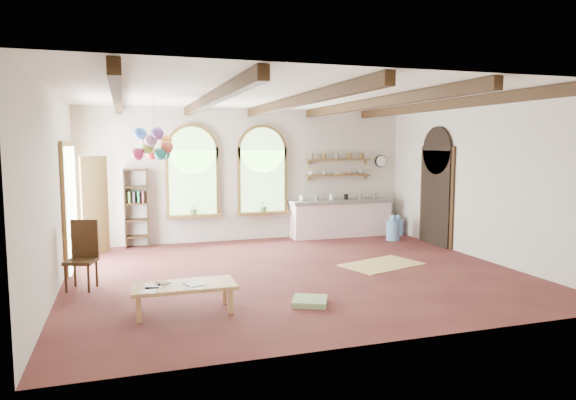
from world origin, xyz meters
name	(u,v)px	position (x,y,z in m)	size (l,w,h in m)	color
floor	(295,272)	(0.00, 0.00, 0.00)	(8.00, 8.00, 0.00)	#5C2A26
ceiling_beams	(296,101)	(0.00, 0.00, 3.10)	(6.20, 6.80, 0.18)	#31200F
window_left	(193,175)	(-1.40, 3.43, 1.63)	(1.30, 0.28, 2.20)	brown
window_right	(262,173)	(0.30, 3.43, 1.63)	(1.30, 0.28, 2.20)	brown
left_doorway	(70,207)	(-3.95, 1.80, 1.15)	(0.10, 1.90, 2.50)	brown
right_doorway	(436,198)	(3.95, 1.50, 1.10)	(0.10, 1.30, 2.40)	black
kitchen_counter	(341,218)	(2.30, 3.20, 0.48)	(2.68, 0.62, 0.94)	silver
wall_shelf_lower	(338,175)	(2.30, 3.38, 1.55)	(1.70, 0.24, 0.04)	brown
wall_shelf_upper	(338,160)	(2.30, 3.38, 1.95)	(1.70, 0.24, 0.04)	brown
wall_clock	(381,161)	(3.55, 3.45, 1.90)	(0.32, 0.32, 0.04)	black
bookshelf	(136,208)	(-2.70, 3.32, 0.90)	(0.53, 0.32, 1.80)	#31200F
coffee_table	(184,287)	(-2.20, -1.66, 0.36)	(1.43, 0.67, 0.41)	tan
side_chair	(82,270)	(-3.64, 0.04, 0.32)	(0.55, 0.55, 1.12)	#31200F
floor_mat	(382,264)	(1.80, 0.05, 0.01)	(1.53, 0.94, 0.02)	tan
floor_cushion	(310,301)	(-0.39, -1.84, 0.04)	(0.50, 0.50, 0.09)	#82A26F
water_jug_a	(398,226)	(3.75, 2.85, 0.23)	(0.28, 0.28, 0.54)	#6196D1
water_jug_b	(393,229)	(3.30, 2.30, 0.27)	(0.33, 0.33, 0.63)	#6196D1
balloon_cluster	(154,145)	(-2.41, 0.80, 2.33)	(0.75, 0.80, 1.14)	white
table_book	(159,284)	(-2.53, -1.57, 0.42)	(0.15, 0.22, 0.02)	olive
tablet	(194,284)	(-2.07, -1.73, 0.41)	(0.19, 0.28, 0.01)	black
potted_plant_left	(194,208)	(-1.40, 3.32, 0.85)	(0.27, 0.23, 0.30)	#598C4C
potted_plant_right	(264,206)	(0.30, 3.32, 0.85)	(0.27, 0.23, 0.30)	#598C4C
shelf_cup_a	(311,173)	(1.55, 3.38, 1.62)	(0.12, 0.10, 0.10)	white
shelf_cup_b	(324,173)	(1.90, 3.38, 1.62)	(0.10, 0.10, 0.09)	beige
shelf_bowl_a	(337,174)	(2.25, 3.38, 1.60)	(0.22, 0.22, 0.05)	beige
shelf_bowl_b	(349,173)	(2.60, 3.38, 1.60)	(0.20, 0.20, 0.06)	#8C664C
shelf_vase	(361,170)	(2.95, 3.38, 1.67)	(0.18, 0.18, 0.19)	slate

